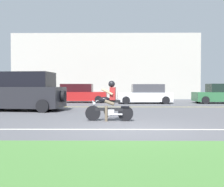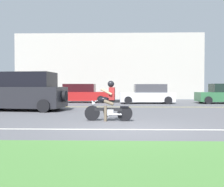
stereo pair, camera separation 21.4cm
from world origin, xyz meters
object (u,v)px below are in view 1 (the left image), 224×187
at_px(motorcyclist_distant, 22,98).
at_px(parked_car_2, 145,94).
at_px(parked_car_1, 79,94).
at_px(parked_car_3, 221,94).
at_px(suv_nearby, 20,92).
at_px(parked_car_0, 4,94).
at_px(motorcyclist, 110,104).

bearing_deg(motorcyclist_distant, parked_car_2, 27.14).
distance_m(parked_car_1, parked_car_3, 11.01).
height_order(suv_nearby, parked_car_1, suv_nearby).
xyz_separation_m(parked_car_0, motorcyclist_distant, (2.66, -3.91, -0.15)).
bearing_deg(suv_nearby, parked_car_0, 118.87).
relative_size(suv_nearby, parked_car_3, 1.22).
xyz_separation_m(parked_car_2, motorcyclist_distant, (-7.92, -4.06, -0.11)).
bearing_deg(motorcyclist, parked_car_1, 102.78).
distance_m(motorcyclist, suv_nearby, 6.41).
height_order(parked_car_0, parked_car_1, parked_car_0).
bearing_deg(parked_car_2, motorcyclist_distant, -152.86).
height_order(parked_car_2, parked_car_3, parked_car_3).
height_order(parked_car_0, parked_car_3, parked_car_0).
relative_size(suv_nearby, parked_car_1, 1.12).
height_order(suv_nearby, parked_car_2, suv_nearby).
bearing_deg(motorcyclist_distant, parked_car_3, 17.82).
relative_size(parked_car_2, parked_car_3, 1.03).
xyz_separation_m(suv_nearby, motorcyclist_distant, (-0.66, 2.10, -0.40)).
bearing_deg(suv_nearby, motorcyclist, -41.84).
height_order(suv_nearby, parked_car_0, suv_nearby).
distance_m(motorcyclist, motorcyclist_distant, 8.37).
xyz_separation_m(motorcyclist, suv_nearby, (-4.77, 4.27, 0.35)).
bearing_deg(parked_car_1, motorcyclist, -77.22).
bearing_deg(motorcyclist_distant, motorcyclist, -49.60).
distance_m(parked_car_2, parked_car_3, 5.82).
distance_m(suv_nearby, parked_car_0, 6.87).
relative_size(parked_car_3, motorcyclist_distant, 2.63).
distance_m(parked_car_0, parked_car_2, 10.58).
distance_m(parked_car_2, motorcyclist_distant, 8.90).
height_order(suv_nearby, parked_car_3, suv_nearby).
distance_m(parked_car_1, parked_car_2, 5.33).
distance_m(suv_nearby, parked_car_3, 14.60).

